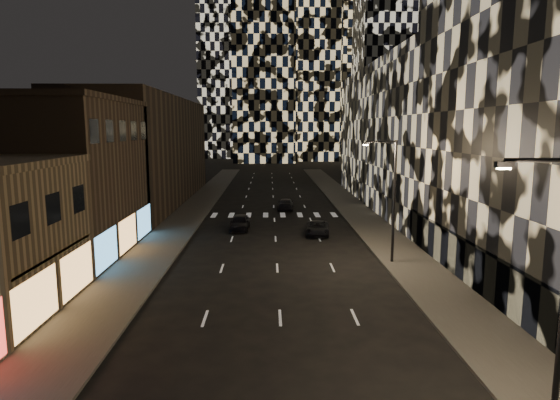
{
  "coord_description": "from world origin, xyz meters",
  "views": [
    {
      "loc": [
        -0.55,
        -3.66,
        9.97
      ],
      "look_at": [
        0.05,
        22.31,
        6.0
      ],
      "focal_mm": 30.0,
      "sensor_mm": 36.0,
      "label": 1
    }
  ],
  "objects_px": {
    "car_dark_midlane": "(240,222)",
    "car_dark_rightlane": "(318,228)",
    "streetlight_far": "(391,192)",
    "streetlight_near": "(558,280)",
    "car_dark_oncoming": "(286,204)"
  },
  "relations": [
    {
      "from": "car_dark_midlane",
      "to": "car_dark_rightlane",
      "type": "bearing_deg",
      "value": -15.14
    },
    {
      "from": "streetlight_far",
      "to": "car_dark_rightlane",
      "type": "bearing_deg",
      "value": 114.4
    },
    {
      "from": "streetlight_near",
      "to": "car_dark_rightlane",
      "type": "xyz_separation_m",
      "value": [
        -4.35,
        29.6,
        -4.72
      ]
    },
    {
      "from": "car_dark_midlane",
      "to": "car_dark_rightlane",
      "type": "relative_size",
      "value": 0.98
    },
    {
      "from": "car_dark_rightlane",
      "to": "streetlight_near",
      "type": "bearing_deg",
      "value": -75.31
    },
    {
      "from": "streetlight_near",
      "to": "car_dark_rightlane",
      "type": "bearing_deg",
      "value": 98.37
    },
    {
      "from": "streetlight_near",
      "to": "streetlight_far",
      "type": "relative_size",
      "value": 1.0
    },
    {
      "from": "car_dark_midlane",
      "to": "streetlight_far",
      "type": "bearing_deg",
      "value": -43.1
    },
    {
      "from": "streetlight_far",
      "to": "car_dark_oncoming",
      "type": "distance_m",
      "value": 25.16
    },
    {
      "from": "car_dark_midlane",
      "to": "car_dark_oncoming",
      "type": "distance_m",
      "value": 12.83
    },
    {
      "from": "car_dark_oncoming",
      "to": "car_dark_rightlane",
      "type": "relative_size",
      "value": 1.03
    },
    {
      "from": "streetlight_far",
      "to": "car_dark_rightlane",
      "type": "relative_size",
      "value": 1.96
    },
    {
      "from": "car_dark_oncoming",
      "to": "car_dark_rightlane",
      "type": "height_order",
      "value": "car_dark_oncoming"
    },
    {
      "from": "streetlight_far",
      "to": "car_dark_midlane",
      "type": "distance_m",
      "value": 17.43
    },
    {
      "from": "streetlight_far",
      "to": "car_dark_rightlane",
      "type": "distance_m",
      "value": 11.55
    }
  ]
}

